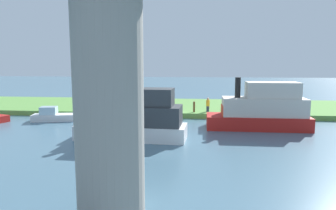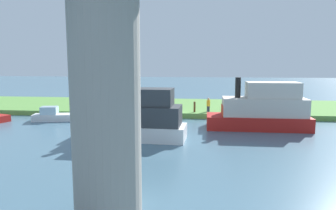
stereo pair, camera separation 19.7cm
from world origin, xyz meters
The scene contains 9 objects.
ground_plane centered at (0.00, 0.00, 0.00)m, with size 160.00×160.00×0.00m, color #476B7F.
grassy_bank centered at (0.00, -6.00, 0.25)m, with size 80.00×12.00×0.50m, color #5B9342.
bridge_pylon centered at (-0.55, 19.39, 4.38)m, with size 2.43×2.43×8.77m, color #9E998E.
person_on_bank centered at (-4.44, -1.42, 1.20)m, with size 0.50×0.50×1.39m.
mooring_post centered at (-3.08, -0.95, 1.02)m, with size 0.20×0.20×1.04m, color brown.
riverboat_paddlewheel centered at (-8.65, 3.94, 1.56)m, with size 8.22×2.75×4.20m.
motorboat_red centered at (0.88, 8.38, 1.47)m, with size 7.87×2.92×3.97m.
pontoon_yellow centered at (2.90, 3.03, 0.48)m, with size 4.26×2.19×1.35m.
skiff_small centered at (9.87, 2.43, 0.48)m, with size 4.21×2.22×1.33m.
Camera 1 is at (-3.74, 29.99, 5.50)m, focal length 33.71 mm.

